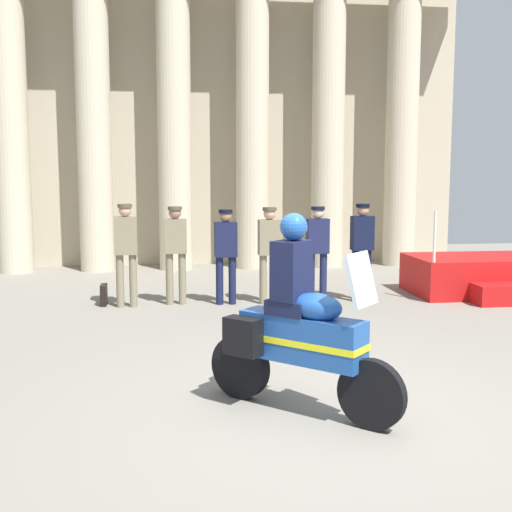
% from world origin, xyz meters
% --- Properties ---
extents(ground_plane, '(28.00, 28.00, 0.00)m').
position_xyz_m(ground_plane, '(0.00, 0.00, 0.00)').
color(ground_plane, gray).
extents(colonnade_backdrop, '(12.39, 1.62, 7.23)m').
position_xyz_m(colonnade_backdrop, '(-0.38, 10.11, 3.80)').
color(colonnade_backdrop, '#B6AB91').
rests_on(colonnade_backdrop, ground_plane).
extents(reviewing_stand, '(3.16, 2.08, 1.61)m').
position_xyz_m(reviewing_stand, '(4.66, 5.63, 0.34)').
color(reviewing_stand, '#B71414').
rests_on(reviewing_stand, ground_plane).
extents(officer_in_row_0, '(0.39, 0.24, 1.75)m').
position_xyz_m(officer_in_row_0, '(-2.17, 5.28, 1.04)').
color(officer_in_row_0, '#7A7056').
rests_on(officer_in_row_0, ground_plane).
extents(officer_in_row_1, '(0.39, 0.24, 1.70)m').
position_xyz_m(officer_in_row_1, '(-1.33, 5.40, 1.00)').
color(officer_in_row_1, '#7A7056').
rests_on(officer_in_row_1, ground_plane).
extents(officer_in_row_2, '(0.39, 0.24, 1.64)m').
position_xyz_m(officer_in_row_2, '(-0.48, 5.30, 0.97)').
color(officer_in_row_2, '#141938').
rests_on(officer_in_row_2, ground_plane).
extents(officer_in_row_3, '(0.39, 0.24, 1.68)m').
position_xyz_m(officer_in_row_3, '(0.28, 5.25, 0.99)').
color(officer_in_row_3, '#7A7056').
rests_on(officer_in_row_3, ground_plane).
extents(officer_in_row_4, '(0.39, 0.24, 1.68)m').
position_xyz_m(officer_in_row_4, '(1.16, 5.41, 0.99)').
color(officer_in_row_4, '#191E42').
rests_on(officer_in_row_4, ground_plane).
extents(officer_in_row_5, '(0.39, 0.24, 1.73)m').
position_xyz_m(officer_in_row_5, '(1.93, 5.27, 1.02)').
color(officer_in_row_5, black).
rests_on(officer_in_row_5, ground_plane).
extents(motorcycle_with_rider, '(1.62, 1.51, 1.90)m').
position_xyz_m(motorcycle_with_rider, '(-0.25, 0.10, 0.79)').
color(motorcycle_with_rider, black).
rests_on(motorcycle_with_rider, ground_plane).
extents(briefcase_on_ground, '(0.10, 0.32, 0.36)m').
position_xyz_m(briefcase_on_ground, '(-2.57, 5.48, 0.18)').
color(briefcase_on_ground, black).
rests_on(briefcase_on_ground, ground_plane).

